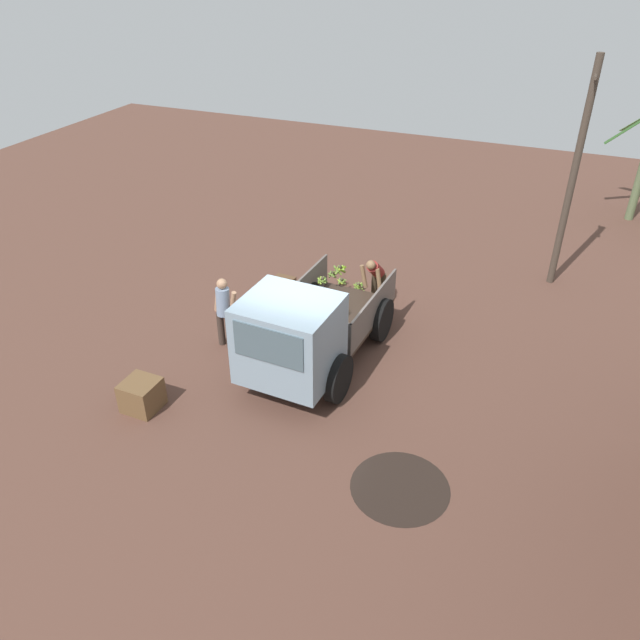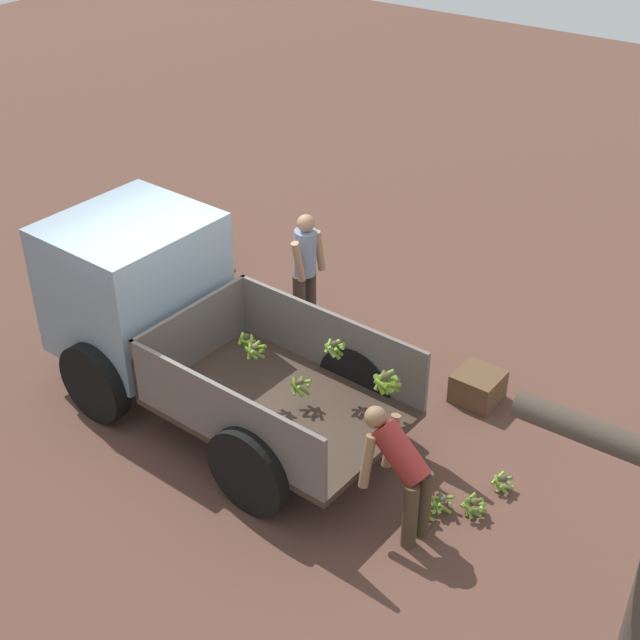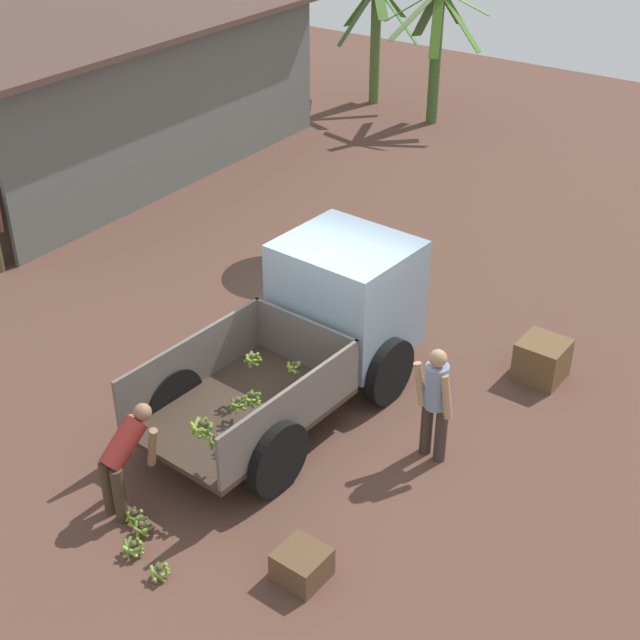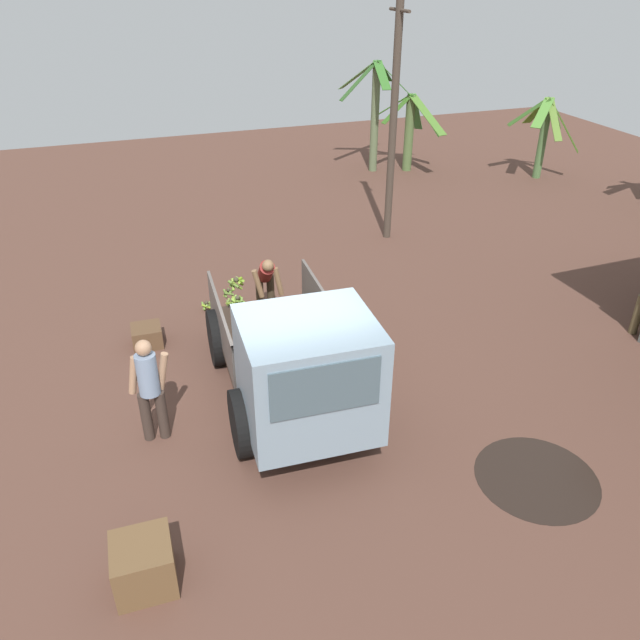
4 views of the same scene
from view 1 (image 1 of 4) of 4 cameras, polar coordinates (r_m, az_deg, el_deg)
The scene contains 12 objects.
ground at distance 13.16m, azimuth -1.31°, elevation -4.27°, with size 36.00×36.00×0.00m, color brown.
mud_patch_0 at distance 10.72m, azimuth 7.32°, elevation -14.94°, with size 1.65×1.65×0.01m, color black.
cargo_truck at distance 12.14m, azimuth -1.85°, elevation -1.39°, with size 4.38×2.23×2.08m.
utility_pole at distance 16.32m, azimuth 22.15°, elevation 12.11°, with size 0.93×0.18×5.58m.
person_foreground_visitor at distance 13.50m, azimuth -8.79°, elevation 0.96°, with size 0.36×0.62×1.64m.
person_worker_loading at distance 14.98m, azimuth 5.11°, elevation 4.03°, with size 0.75×0.60×1.34m.
banana_bunch_on_ground_0 at distance 15.63m, azimuth 3.71°, elevation 2.61°, with size 0.26×0.26×0.21m.
banana_bunch_on_ground_1 at distance 15.51m, azimuth 4.35°, elevation 2.28°, with size 0.23×0.22×0.21m.
banana_bunch_on_ground_2 at distance 15.91m, azimuth 3.55°, elevation 3.14°, with size 0.27×0.27×0.21m.
banana_bunch_on_ground_3 at distance 16.12m, azimuth 2.02°, elevation 3.59°, with size 0.24×0.24×0.20m.
wooden_crate_0 at distance 15.77m, azimuth -3.42°, elevation 3.15°, with size 0.52×0.52×0.37m, color brown.
wooden_crate_1 at distance 12.40m, azimuth -16.00°, elevation -6.62°, with size 0.65×0.65×0.60m, color brown.
Camera 1 is at (9.68, 4.34, 7.80)m, focal length 35.00 mm.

